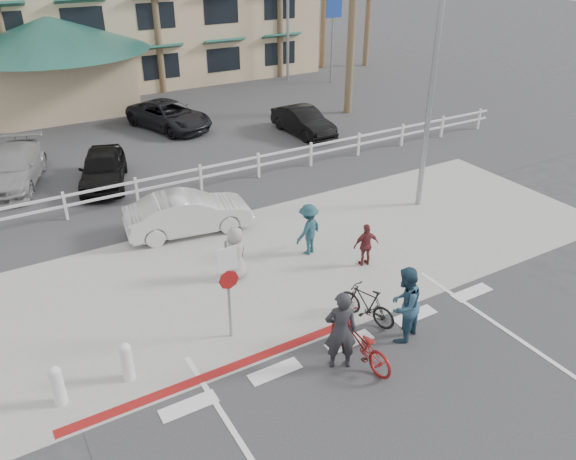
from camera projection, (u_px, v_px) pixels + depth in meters
ground at (365, 357)px, 12.68m from camera, size 140.00×140.00×0.00m
bike_path at (426, 415)px, 11.16m from camera, size 12.00×16.00×0.01m
sidewalk_plaza at (270, 266)px, 16.11m from camera, size 22.00×7.00×0.01m
cross_street at (214, 213)px, 19.15m from camera, size 40.00×5.00×0.01m
parking_lot at (132, 136)px, 26.39m from camera, size 50.00×16.00×0.01m
curb_red at (222, 371)px, 12.25m from camera, size 7.00×0.25×0.02m
rail_fence at (203, 177)px, 20.66m from camera, size 29.40×0.16×1.00m
sign_post at (228, 285)px, 12.65m from camera, size 0.50×0.10×2.90m
bollard_0 at (127, 361)px, 11.84m from camera, size 0.26×0.26×0.95m
bollard_1 at (58, 385)px, 11.22m from camera, size 0.26×0.26×0.95m
streetlight_0 at (433, 75)px, 17.65m from camera, size 0.60×2.00×9.00m
streetlight_1 at (288, 1)px, 34.06m from camera, size 0.60×2.00×9.50m
info_sign at (332, 36)px, 34.35m from camera, size 1.20×0.16×5.60m
bike_red at (360, 342)px, 12.34m from camera, size 0.85×2.00×1.02m
rider_red at (341, 330)px, 11.98m from camera, size 0.83×0.72×1.93m
bike_black at (367, 304)px, 13.65m from camera, size 0.93×1.65×0.96m
rider_black at (404, 305)px, 12.83m from camera, size 1.13×1.02×1.91m
pedestrian_a at (309, 229)px, 16.42m from camera, size 1.17×0.93×1.58m
pedestrian_child at (366, 245)px, 15.88m from camera, size 0.81×0.45×1.31m
pedestrian_b at (236, 253)px, 15.22m from camera, size 0.89×0.73×1.56m
car_white_sedan at (188, 213)px, 17.67m from camera, size 4.10×1.91×1.30m
lot_car_1 at (11, 168)px, 20.96m from camera, size 3.32×5.07×1.37m
lot_car_2 at (103, 168)px, 20.98m from camera, size 2.72×4.21×1.34m
lot_car_3 at (303, 121)px, 26.29m from camera, size 1.48×3.87×1.26m
lot_car_5 at (169, 115)px, 27.04m from camera, size 3.52×5.12×1.30m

